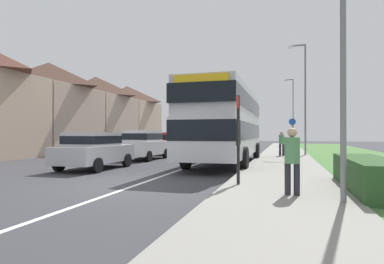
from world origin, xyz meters
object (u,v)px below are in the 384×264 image
object	(u,v)px
parked_car_silver	(94,149)
cycle_route_sign	(292,135)
double_decker_bus	(226,122)
parked_car_white	(144,144)
bus_stop_sign	(238,133)
street_lamp_far	(292,108)
pedestrian_at_stop	(292,158)
street_lamp_mid	(304,92)
pedestrian_walking_away	(282,142)
parked_car_grey	(193,141)
parked_car_red	(175,142)

from	to	relation	value
parked_car_silver	cycle_route_sign	size ratio (longest dim) A/B	1.56
double_decker_bus	parked_car_white	world-z (taller)	double_decker_bus
double_decker_bus	bus_stop_sign	bearing A→B (deg)	-77.25
cycle_route_sign	street_lamp_far	size ratio (longest dim) A/B	0.30
parked_car_white	pedestrian_at_stop	distance (m)	12.58
double_decker_bus	street_lamp_mid	world-z (taller)	street_lamp_mid
pedestrian_walking_away	cycle_route_sign	bearing A→B (deg)	37.74
bus_stop_sign	parked_car_grey	bearing A→B (deg)	109.62
parked_car_grey	street_lamp_far	size ratio (longest dim) A/B	0.49
parked_car_red	pedestrian_walking_away	distance (m)	7.76
double_decker_bus	pedestrian_at_stop	world-z (taller)	double_decker_bus
cycle_route_sign	parked_car_white	bearing A→B (deg)	-152.21
parked_car_red	parked_car_white	bearing A→B (deg)	-91.40
double_decker_bus	parked_car_silver	distance (m)	6.52
parked_car_silver	parked_car_white	xyz separation A→B (m)	(-0.07, 5.23, 0.06)
parked_car_grey	pedestrian_walking_away	size ratio (longest dim) A/B	2.46
double_decker_bus	parked_car_red	xyz separation A→B (m)	(-4.99, 6.48, -1.25)
pedestrian_walking_away	cycle_route_sign	world-z (taller)	cycle_route_sign
parked_car_white	pedestrian_walking_away	size ratio (longest dim) A/B	2.51
double_decker_bus	pedestrian_at_stop	distance (m)	8.92
parked_car_silver	pedestrian_at_stop	size ratio (longest dim) A/B	2.36
parked_car_silver	bus_stop_sign	world-z (taller)	bus_stop_sign
parked_car_white	parked_car_grey	distance (m)	10.16
street_lamp_far	double_decker_bus	bearing A→B (deg)	-98.24
double_decker_bus	cycle_route_sign	world-z (taller)	double_decker_bus
parked_car_red	street_lamp_far	xyz separation A→B (m)	(8.77, 19.59, 3.86)
parked_car_white	street_lamp_far	bearing A→B (deg)	70.26
double_decker_bus	parked_car_grey	size ratio (longest dim) A/B	2.51
bus_stop_sign	street_lamp_far	bearing A→B (deg)	86.25
pedestrian_at_stop	cycle_route_sign	world-z (taller)	cycle_route_sign
street_lamp_mid	street_lamp_far	size ratio (longest dim) A/B	0.89
double_decker_bus	bus_stop_sign	distance (m)	7.28
street_lamp_far	pedestrian_walking_away	bearing A→B (deg)	-93.05
street_lamp_mid	pedestrian_walking_away	bearing A→B (deg)	-138.20
double_decker_bus	parked_car_silver	size ratio (longest dim) A/B	2.62
pedestrian_at_stop	street_lamp_mid	world-z (taller)	street_lamp_mid
parked_car_silver	cycle_route_sign	bearing A→B (deg)	49.16
bus_stop_sign	street_lamp_mid	xyz separation A→B (m)	(2.46, 13.56, 2.75)
pedestrian_walking_away	parked_car_silver	bearing A→B (deg)	-130.04
double_decker_bus	street_lamp_mid	xyz separation A→B (m)	(4.06, 6.48, 2.15)
double_decker_bus	bus_stop_sign	xyz separation A→B (m)	(1.60, -7.08, -0.60)
pedestrian_at_stop	parked_car_grey	bearing A→B (deg)	112.09
bus_stop_sign	cycle_route_sign	bearing A→B (deg)	82.34
pedestrian_walking_away	cycle_route_sign	size ratio (longest dim) A/B	0.66
double_decker_bus	pedestrian_walking_away	world-z (taller)	double_decker_bus
parked_car_silver	parked_car_grey	world-z (taller)	parked_car_grey
bus_stop_sign	cycle_route_sign	distance (m)	12.94
street_lamp_mid	cycle_route_sign	bearing A→B (deg)	-134.94
parked_car_grey	street_lamp_mid	bearing A→B (deg)	-28.72
parked_car_silver	pedestrian_at_stop	world-z (taller)	pedestrian_at_stop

